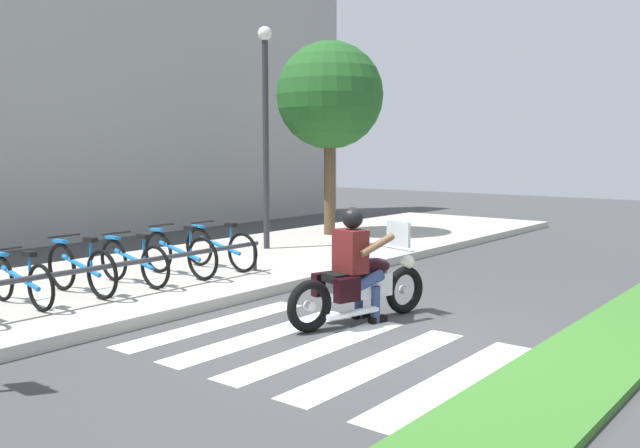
{
  "coord_description": "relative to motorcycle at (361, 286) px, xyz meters",
  "views": [
    {
      "loc": [
        -6.25,
        -4.38,
        2.12
      ],
      "look_at": [
        1.47,
        1.76,
        1.02
      ],
      "focal_mm": 37.86,
      "sensor_mm": 36.0,
      "label": 1
    }
  ],
  "objects": [
    {
      "name": "ground_plane",
      "position": [
        -0.41,
        -0.29,
        -0.45
      ],
      "size": [
        48.0,
        48.0,
        0.0
      ],
      "primitive_type": "plane",
      "color": "#424244"
    },
    {
      "name": "grass_median",
      "position": [
        -0.41,
        -2.73,
        -0.41
      ],
      "size": [
        24.0,
        1.1,
        0.08
      ],
      "primitive_type": "cube",
      "color": "#3D7A2D",
      "rests_on": "ground"
    },
    {
      "name": "sidewalk",
      "position": [
        -0.41,
        4.06,
        -0.38
      ],
      "size": [
        24.0,
        4.4,
        0.15
      ],
      "primitive_type": "cube",
      "color": "#B7B2A8",
      "rests_on": "ground"
    },
    {
      "name": "crosswalk_stripe_0",
      "position": [
        -1.19,
        -1.89,
        -0.45
      ],
      "size": [
        2.8,
        0.4,
        0.01
      ],
      "primitive_type": "cube",
      "color": "white",
      "rests_on": "ground"
    },
    {
      "name": "crosswalk_stripe_1",
      "position": [
        -1.19,
        -1.09,
        -0.45
      ],
      "size": [
        2.8,
        0.4,
        0.01
      ],
      "primitive_type": "cube",
      "color": "white",
      "rests_on": "ground"
    },
    {
      "name": "crosswalk_stripe_2",
      "position": [
        -1.19,
        -0.29,
        -0.45
      ],
      "size": [
        2.8,
        0.4,
        0.01
      ],
      "primitive_type": "cube",
      "color": "white",
      "rests_on": "ground"
    },
    {
      "name": "crosswalk_stripe_3",
      "position": [
        -1.19,
        0.51,
        -0.45
      ],
      "size": [
        2.8,
        0.4,
        0.01
      ],
      "primitive_type": "cube",
      "color": "white",
      "rests_on": "ground"
    },
    {
      "name": "crosswalk_stripe_4",
      "position": [
        -1.19,
        1.31,
        -0.45
      ],
      "size": [
        2.8,
        0.4,
        0.01
      ],
      "primitive_type": "cube",
      "color": "white",
      "rests_on": "ground"
    },
    {
      "name": "motorcycle",
      "position": [
        0.0,
        0.0,
        0.0
      ],
      "size": [
        2.09,
        0.87,
        1.21
      ],
      "color": "black",
      "rests_on": "ground"
    },
    {
      "name": "rider",
      "position": [
        -0.07,
        0.02,
        0.36
      ],
      "size": [
        0.72,
        0.64,
        1.43
      ],
      "color": "#591919",
      "rests_on": "ground"
    },
    {
      "name": "bicycle_2",
      "position": [
        -2.5,
        3.45,
        0.03
      ],
      "size": [
        0.48,
        1.55,
        0.72
      ],
      "color": "black",
      "rests_on": "sidewalk"
    },
    {
      "name": "bicycle_3",
      "position": [
        -1.66,
        3.45,
        0.06
      ],
      "size": [
        0.48,
        1.62,
        0.8
      ],
      "color": "black",
      "rests_on": "sidewalk"
    },
    {
      "name": "bicycle_4",
      "position": [
        -0.81,
        3.45,
        0.04
      ],
      "size": [
        0.48,
        1.6,
        0.76
      ],
      "color": "black",
      "rests_on": "sidewalk"
    },
    {
      "name": "bicycle_5",
      "position": [
        0.04,
        3.45,
        0.06
      ],
      "size": [
        0.48,
        1.7,
        0.8
      ],
      "color": "black",
      "rests_on": "sidewalk"
    },
    {
      "name": "bicycle_6",
      "position": [
        0.89,
        3.45,
        0.05
      ],
      "size": [
        0.48,
        1.67,
        0.78
      ],
      "color": "black",
      "rests_on": "sidewalk"
    },
    {
      "name": "bike_rack",
      "position": [
        -1.66,
        2.89,
        0.12
      ],
      "size": [
        5.69,
        0.07,
        0.49
      ],
      "color": "#333338",
      "rests_on": "sidewalk"
    },
    {
      "name": "street_lamp",
      "position": [
        3.09,
        4.46,
        2.25
      ],
      "size": [
        0.28,
        0.28,
        4.48
      ],
      "color": "#2D2D33",
      "rests_on": "ground"
    },
    {
      "name": "tree_near_rack",
      "position": [
        5.66,
        4.86,
        2.87
      ],
      "size": [
        2.44,
        2.44,
        4.57
      ],
      "color": "brown",
      "rests_on": "ground"
    }
  ]
}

